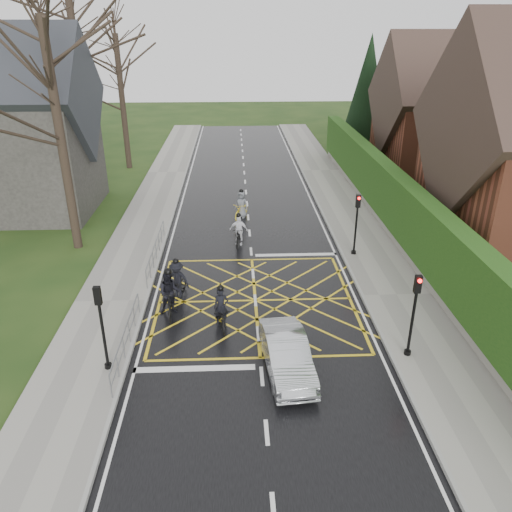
{
  "coord_description": "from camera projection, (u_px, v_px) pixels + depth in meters",
  "views": [
    {
      "loc": [
        -0.78,
        -18.22,
        10.52
      ],
      "look_at": [
        0.1,
        1.65,
        1.3
      ],
      "focal_mm": 35.0,
      "sensor_mm": 36.0,
      "label": 1
    }
  ],
  "objects": [
    {
      "name": "railing_north",
      "position": [
        156.0,
        247.0,
        24.08
      ],
      "size": [
        0.05,
        6.04,
        1.03
      ],
      "color": "slate",
      "rests_on": "ground"
    },
    {
      "name": "stone_wall",
      "position": [
        396.0,
        235.0,
        26.57
      ],
      "size": [
        0.5,
        38.0,
        0.7
      ],
      "primitive_type": "cube",
      "color": "slate",
      "rests_on": "ground"
    },
    {
      "name": "railing_south",
      "position": [
        126.0,
        334.0,
        17.28
      ],
      "size": [
        0.05,
        5.04,
        1.03
      ],
      "color": "slate",
      "rests_on": "ground"
    },
    {
      "name": "cyclist_back",
      "position": [
        170.0,
        297.0,
        19.71
      ],
      "size": [
        0.95,
        2.03,
        1.99
      ],
      "rotation": [
        0.0,
        0.0,
        0.09
      ],
      "color": "black",
      "rests_on": "ground"
    },
    {
      "name": "tree_mid",
      "position": [
        77.0,
        60.0,
        29.62
      ],
      "size": [
        10.08,
        10.08,
        12.48
      ],
      "color": "black",
      "rests_on": "ground"
    },
    {
      "name": "traffic_light_se",
      "position": [
        413.0,
        317.0,
        16.67
      ],
      "size": [
        0.24,
        0.31,
        3.21
      ],
      "rotation": [
        0.0,
        0.0,
        3.14
      ],
      "color": "black",
      "rests_on": "ground"
    },
    {
      "name": "traffic_light_ne",
      "position": [
        356.0,
        225.0,
        24.28
      ],
      "size": [
        0.24,
        0.31,
        3.21
      ],
      "rotation": [
        0.0,
        0.0,
        3.14
      ],
      "color": "black",
      "rests_on": "ground"
    },
    {
      "name": "cyclist_lead",
      "position": [
        241.0,
        208.0,
        29.75
      ],
      "size": [
        1.29,
        1.92,
        1.77
      ],
      "rotation": [
        0.0,
        0.0,
        -0.4
      ],
      "color": "gold",
      "rests_on": "ground"
    },
    {
      "name": "conifer",
      "position": [
        367.0,
        96.0,
        42.86
      ],
      "size": [
        4.6,
        4.6,
        10.0
      ],
      "color": "black",
      "rests_on": "ground"
    },
    {
      "name": "sidewalk_left",
      "position": [
        111.0,
        302.0,
        20.7
      ],
      "size": [
        3.0,
        80.0,
        0.15
      ],
      "primitive_type": "cube",
      "color": "gray",
      "rests_on": "ground"
    },
    {
      "name": "ground",
      "position": [
        255.0,
        300.0,
        20.97
      ],
      "size": [
        120.0,
        120.0,
        0.0
      ],
      "primitive_type": "plane",
      "color": "#1A3311",
      "rests_on": "ground"
    },
    {
      "name": "hedge",
      "position": [
        399.0,
        204.0,
        25.84
      ],
      "size": [
        0.9,
        38.0,
        2.8
      ],
      "primitive_type": "cube",
      "color": "#143D10",
      "rests_on": "stone_wall"
    },
    {
      "name": "church",
      "position": [
        16.0,
        130.0,
        29.23
      ],
      "size": [
        8.8,
        7.8,
        11.0
      ],
      "color": "#2D2B28",
      "rests_on": "ground"
    },
    {
      "name": "car",
      "position": [
        287.0,
        354.0,
        16.48
      ],
      "size": [
        1.72,
        3.98,
        1.28
      ],
      "primitive_type": "imported",
      "rotation": [
        0.0,
        0.0,
        0.1
      ],
      "color": "#B9BCC0",
      "rests_on": "ground"
    },
    {
      "name": "tree_far",
      "position": [
        119.0,
        74.0,
        37.51
      ],
      "size": [
        8.4,
        8.4,
        10.4
      ],
      "color": "black",
      "rests_on": "ground"
    },
    {
      "name": "cyclist_mid",
      "position": [
        177.0,
        284.0,
        20.93
      ],
      "size": [
        1.21,
        1.97,
        1.81
      ],
      "rotation": [
        0.0,
        0.0,
        -0.3
      ],
      "color": "black",
      "rests_on": "ground"
    },
    {
      "name": "road",
      "position": [
        255.0,
        300.0,
        20.97
      ],
      "size": [
        9.0,
        80.0,
        0.01
      ],
      "primitive_type": "cube",
      "color": "black",
      "rests_on": "ground"
    },
    {
      "name": "cyclist_front",
      "position": [
        239.0,
        233.0,
        26.03
      ],
      "size": [
        0.99,
        1.8,
        1.76
      ],
      "rotation": [
        0.0,
        0.0,
        -0.15
      ],
      "color": "black",
      "rests_on": "ground"
    },
    {
      "name": "house_far",
      "position": [
        448.0,
        119.0,
        36.04
      ],
      "size": [
        9.8,
        8.8,
        10.3
      ],
      "color": "brown",
      "rests_on": "ground"
    },
    {
      "name": "cyclist_rear",
      "position": [
        221.0,
        313.0,
        18.98
      ],
      "size": [
        0.88,
        1.85,
        1.73
      ],
      "rotation": [
        0.0,
        0.0,
        0.15
      ],
      "color": "black",
      "rests_on": "ground"
    },
    {
      "name": "tree_near",
      "position": [
        53.0,
        88.0,
        22.72
      ],
      "size": [
        9.24,
        9.24,
        11.44
      ],
      "color": "black",
      "rests_on": "ground"
    },
    {
      "name": "traffic_light_sw",
      "position": [
        103.0,
        329.0,
        15.99
      ],
      "size": [
        0.24,
        0.31,
        3.21
      ],
      "color": "black",
      "rests_on": "ground"
    },
    {
      "name": "sidewalk_right",
      "position": [
        396.0,
        296.0,
        21.18
      ],
      "size": [
        3.0,
        80.0,
        0.15
      ],
      "primitive_type": "cube",
      "color": "gray",
      "rests_on": "ground"
    }
  ]
}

